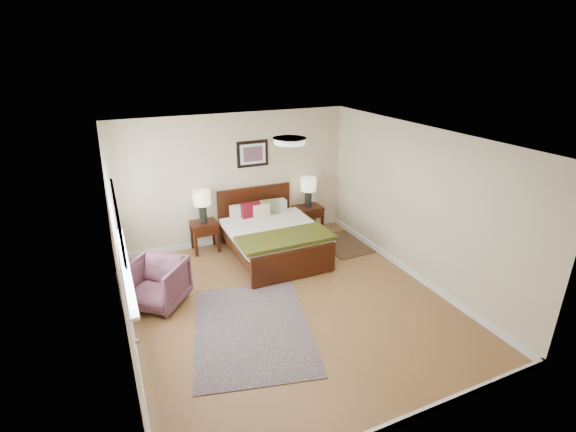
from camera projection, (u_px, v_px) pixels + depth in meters
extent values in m
plane|color=brown|center=(289.00, 303.00, 6.30)|extent=(5.00, 5.00, 0.00)
cube|color=beige|center=(236.00, 179.00, 7.95)|extent=(4.50, 0.04, 2.50)
cube|color=beige|center=(405.00, 328.00, 3.72)|extent=(4.50, 0.04, 2.50)
cube|color=beige|center=(118.00, 257.00, 4.98)|extent=(0.04, 5.00, 2.50)
cube|color=beige|center=(417.00, 204.00, 6.69)|extent=(0.04, 5.00, 2.50)
cube|color=white|center=(290.00, 138.00, 5.37)|extent=(4.50, 5.00, 0.02)
cube|color=silver|center=(115.00, 225.00, 5.52)|extent=(0.02, 2.72, 1.32)
cube|color=silver|center=(116.00, 224.00, 5.53)|extent=(0.01, 2.60, 1.20)
cube|color=silver|center=(126.00, 266.00, 5.78)|extent=(0.10, 2.72, 0.04)
cube|color=silver|center=(136.00, 360.00, 3.56)|extent=(0.01, 1.00, 2.18)
cube|color=brown|center=(138.00, 364.00, 3.58)|extent=(0.01, 0.90, 2.10)
cylinder|color=#999999|center=(137.00, 341.00, 3.93)|extent=(0.04, 0.04, 0.04)
cylinder|color=white|center=(290.00, 141.00, 5.38)|extent=(0.40, 0.40, 0.07)
cylinder|color=beige|center=(290.00, 138.00, 5.37)|extent=(0.44, 0.44, 0.01)
cube|color=#371408|center=(255.00, 212.00, 8.31)|extent=(1.50, 0.06, 1.05)
cube|color=#371408|center=(294.00, 265.00, 6.81)|extent=(1.50, 0.06, 0.52)
cube|color=#371408|center=(235.00, 248.00, 7.34)|extent=(0.06, 1.87, 0.17)
cube|color=#371408|center=(307.00, 235.00, 7.87)|extent=(0.06, 1.87, 0.17)
cube|color=beige|center=(273.00, 235.00, 7.56)|extent=(1.40, 1.85, 0.21)
cube|color=beige|center=(275.00, 230.00, 7.42)|extent=(1.58, 1.62, 0.09)
cube|color=#3D4113|center=(285.00, 238.00, 7.00)|extent=(1.62, 0.70, 0.07)
cube|color=beige|center=(243.00, 211.00, 7.93)|extent=(0.47, 0.18, 0.24)
cube|color=beige|center=(274.00, 206.00, 8.18)|extent=(0.47, 0.18, 0.24)
cube|color=#600B16|center=(251.00, 211.00, 7.86)|extent=(0.37, 0.17, 0.30)
cube|color=olive|center=(269.00, 208.00, 8.00)|extent=(0.36, 0.16, 0.30)
cube|color=beige|center=(261.00, 211.00, 7.87)|extent=(0.32, 0.13, 0.26)
cube|color=black|center=(253.00, 154.00, 7.89)|extent=(0.62, 0.03, 0.50)
cube|color=silver|center=(253.00, 154.00, 7.87)|extent=(0.50, 0.01, 0.38)
cube|color=#A52D23|center=(253.00, 154.00, 7.86)|extent=(0.38, 0.01, 0.28)
cube|color=#371408|center=(204.00, 224.00, 7.74)|extent=(0.48, 0.43, 0.05)
cube|color=#371408|center=(196.00, 243.00, 7.61)|extent=(0.05, 0.05, 0.52)
cube|color=#371408|center=(218.00, 239.00, 7.77)|extent=(0.05, 0.05, 0.52)
cube|color=#371408|center=(192.00, 236.00, 7.93)|extent=(0.05, 0.05, 0.52)
cube|color=#371408|center=(213.00, 232.00, 8.09)|extent=(0.05, 0.05, 0.52)
cube|color=#371408|center=(207.00, 233.00, 7.61)|extent=(0.42, 0.03, 0.14)
cube|color=#371408|center=(308.00, 208.00, 8.57)|extent=(0.55, 0.42, 0.05)
cube|color=#371408|center=(301.00, 225.00, 8.43)|extent=(0.05, 0.05, 0.50)
cube|color=#371408|center=(322.00, 221.00, 8.62)|extent=(0.05, 0.05, 0.50)
cube|color=#371408|center=(293.00, 219.00, 8.73)|extent=(0.05, 0.05, 0.50)
cube|color=#371408|center=(314.00, 215.00, 8.92)|extent=(0.05, 0.05, 0.50)
cube|color=#371408|center=(312.00, 216.00, 8.45)|extent=(0.49, 0.03, 0.14)
cube|color=#371408|center=(308.00, 225.00, 8.72)|extent=(0.49, 0.36, 0.03)
cube|color=black|center=(308.00, 224.00, 8.71)|extent=(0.20, 0.26, 0.03)
cube|color=black|center=(308.00, 222.00, 8.69)|extent=(0.20, 0.26, 0.03)
cube|color=black|center=(308.00, 221.00, 8.68)|extent=(0.20, 0.26, 0.03)
cylinder|color=black|center=(203.00, 214.00, 7.67)|extent=(0.14, 0.14, 0.32)
cylinder|color=black|center=(202.00, 205.00, 7.61)|extent=(0.02, 0.02, 0.06)
cylinder|color=#F7E7BC|center=(202.00, 198.00, 7.55)|extent=(0.32, 0.32, 0.26)
cylinder|color=black|center=(308.00, 199.00, 8.50)|extent=(0.14, 0.14, 0.32)
cylinder|color=black|center=(308.00, 191.00, 8.44)|extent=(0.02, 0.02, 0.06)
cylinder|color=#F7E7BC|center=(308.00, 184.00, 8.38)|extent=(0.32, 0.32, 0.26)
imported|color=brown|center=(157.00, 283.00, 6.14)|extent=(1.08, 1.08, 0.71)
cube|color=#0C0E3D|center=(252.00, 328.00, 5.71)|extent=(2.02, 2.49, 0.01)
cube|color=black|center=(343.00, 244.00, 8.18)|extent=(0.77, 1.15, 0.01)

